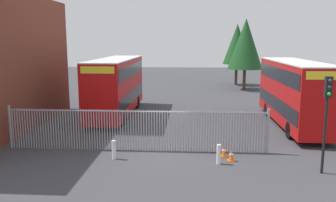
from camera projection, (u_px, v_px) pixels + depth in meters
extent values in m
plane|color=#3D3D42|center=(171.00, 118.00, 26.32)|extent=(100.00, 100.00, 0.00)
cylinder|color=gray|center=(10.00, 128.00, 18.80)|extent=(0.06, 0.06, 2.20)
cylinder|color=gray|center=(13.00, 128.00, 18.79)|extent=(0.06, 0.06, 2.20)
cylinder|color=gray|center=(15.00, 128.00, 18.78)|extent=(0.06, 0.06, 2.20)
cylinder|color=gray|center=(18.00, 128.00, 18.77)|extent=(0.06, 0.06, 2.20)
cylinder|color=gray|center=(21.00, 128.00, 18.77)|extent=(0.06, 0.06, 2.20)
cylinder|color=gray|center=(23.00, 129.00, 18.76)|extent=(0.06, 0.06, 2.20)
cylinder|color=gray|center=(26.00, 129.00, 18.75)|extent=(0.06, 0.06, 2.20)
cylinder|color=gray|center=(28.00, 129.00, 18.74)|extent=(0.06, 0.06, 2.20)
cylinder|color=gray|center=(31.00, 129.00, 18.73)|extent=(0.06, 0.06, 2.20)
cylinder|color=gray|center=(33.00, 129.00, 18.72)|extent=(0.06, 0.06, 2.20)
cylinder|color=gray|center=(36.00, 129.00, 18.71)|extent=(0.06, 0.06, 2.20)
cylinder|color=gray|center=(38.00, 129.00, 18.70)|extent=(0.06, 0.06, 2.20)
cylinder|color=gray|center=(41.00, 129.00, 18.69)|extent=(0.06, 0.06, 2.20)
cylinder|color=gray|center=(43.00, 129.00, 18.68)|extent=(0.06, 0.06, 2.20)
cylinder|color=gray|center=(46.00, 129.00, 18.68)|extent=(0.06, 0.06, 2.20)
cylinder|color=gray|center=(48.00, 129.00, 18.67)|extent=(0.06, 0.06, 2.20)
cylinder|color=gray|center=(51.00, 129.00, 18.66)|extent=(0.06, 0.06, 2.20)
cylinder|color=gray|center=(53.00, 129.00, 18.65)|extent=(0.06, 0.06, 2.20)
cylinder|color=gray|center=(56.00, 129.00, 18.64)|extent=(0.06, 0.06, 2.20)
cylinder|color=gray|center=(58.00, 129.00, 18.63)|extent=(0.06, 0.06, 2.20)
cylinder|color=gray|center=(61.00, 129.00, 18.62)|extent=(0.06, 0.06, 2.20)
cylinder|color=gray|center=(64.00, 129.00, 18.61)|extent=(0.06, 0.06, 2.20)
cylinder|color=gray|center=(66.00, 129.00, 18.60)|extent=(0.06, 0.06, 2.20)
cylinder|color=gray|center=(69.00, 129.00, 18.59)|extent=(0.06, 0.06, 2.20)
cylinder|color=gray|center=(71.00, 129.00, 18.59)|extent=(0.06, 0.06, 2.20)
cylinder|color=gray|center=(74.00, 129.00, 18.58)|extent=(0.06, 0.06, 2.20)
cylinder|color=gray|center=(76.00, 129.00, 18.57)|extent=(0.06, 0.06, 2.20)
cylinder|color=gray|center=(79.00, 129.00, 18.56)|extent=(0.06, 0.06, 2.20)
cylinder|color=gray|center=(81.00, 130.00, 18.55)|extent=(0.06, 0.06, 2.20)
cylinder|color=gray|center=(84.00, 130.00, 18.54)|extent=(0.06, 0.06, 2.20)
cylinder|color=gray|center=(87.00, 130.00, 18.53)|extent=(0.06, 0.06, 2.20)
cylinder|color=gray|center=(89.00, 130.00, 18.52)|extent=(0.06, 0.06, 2.20)
cylinder|color=gray|center=(92.00, 130.00, 18.51)|extent=(0.06, 0.06, 2.20)
cylinder|color=gray|center=(94.00, 130.00, 18.50)|extent=(0.06, 0.06, 2.20)
cylinder|color=gray|center=(97.00, 130.00, 18.50)|extent=(0.06, 0.06, 2.20)
cylinder|color=gray|center=(99.00, 130.00, 18.49)|extent=(0.06, 0.06, 2.20)
cylinder|color=gray|center=(102.00, 130.00, 18.48)|extent=(0.06, 0.06, 2.20)
cylinder|color=gray|center=(105.00, 130.00, 18.47)|extent=(0.06, 0.06, 2.20)
cylinder|color=gray|center=(107.00, 130.00, 18.46)|extent=(0.06, 0.06, 2.20)
cylinder|color=gray|center=(110.00, 130.00, 18.45)|extent=(0.06, 0.06, 2.20)
cylinder|color=gray|center=(112.00, 130.00, 18.44)|extent=(0.06, 0.06, 2.20)
cylinder|color=gray|center=(115.00, 130.00, 18.43)|extent=(0.06, 0.06, 2.20)
cylinder|color=gray|center=(118.00, 130.00, 18.42)|extent=(0.06, 0.06, 2.20)
cylinder|color=gray|center=(120.00, 130.00, 18.41)|extent=(0.06, 0.06, 2.20)
cylinder|color=gray|center=(123.00, 130.00, 18.41)|extent=(0.06, 0.06, 2.20)
cylinder|color=gray|center=(125.00, 130.00, 18.40)|extent=(0.06, 0.06, 2.20)
cylinder|color=gray|center=(128.00, 130.00, 18.39)|extent=(0.06, 0.06, 2.20)
cylinder|color=gray|center=(131.00, 130.00, 18.38)|extent=(0.06, 0.06, 2.20)
cylinder|color=gray|center=(133.00, 130.00, 18.37)|extent=(0.06, 0.06, 2.20)
cylinder|color=gray|center=(136.00, 130.00, 18.36)|extent=(0.06, 0.06, 2.20)
cylinder|color=gray|center=(139.00, 130.00, 18.35)|extent=(0.06, 0.06, 2.20)
cylinder|color=gray|center=(141.00, 131.00, 18.34)|extent=(0.06, 0.06, 2.20)
cylinder|color=gray|center=(144.00, 131.00, 18.33)|extent=(0.06, 0.06, 2.20)
cylinder|color=gray|center=(146.00, 131.00, 18.32)|extent=(0.06, 0.06, 2.20)
cylinder|color=gray|center=(149.00, 131.00, 18.32)|extent=(0.06, 0.06, 2.20)
cylinder|color=gray|center=(152.00, 131.00, 18.31)|extent=(0.06, 0.06, 2.20)
cylinder|color=gray|center=(154.00, 131.00, 18.30)|extent=(0.06, 0.06, 2.20)
cylinder|color=gray|center=(157.00, 131.00, 18.29)|extent=(0.06, 0.06, 2.20)
cylinder|color=gray|center=(160.00, 131.00, 18.28)|extent=(0.06, 0.06, 2.20)
cylinder|color=gray|center=(162.00, 131.00, 18.27)|extent=(0.06, 0.06, 2.20)
cylinder|color=gray|center=(165.00, 131.00, 18.26)|extent=(0.06, 0.06, 2.20)
cylinder|color=gray|center=(168.00, 131.00, 18.25)|extent=(0.06, 0.06, 2.20)
cylinder|color=gray|center=(170.00, 131.00, 18.24)|extent=(0.06, 0.06, 2.20)
cylinder|color=gray|center=(173.00, 131.00, 18.23)|extent=(0.06, 0.06, 2.20)
cylinder|color=gray|center=(176.00, 131.00, 18.23)|extent=(0.06, 0.06, 2.20)
cylinder|color=gray|center=(178.00, 131.00, 18.22)|extent=(0.06, 0.06, 2.20)
cylinder|color=gray|center=(181.00, 131.00, 18.21)|extent=(0.06, 0.06, 2.20)
cylinder|color=gray|center=(184.00, 131.00, 18.20)|extent=(0.06, 0.06, 2.20)
cylinder|color=gray|center=(186.00, 131.00, 18.19)|extent=(0.06, 0.06, 2.20)
cylinder|color=gray|center=(189.00, 131.00, 18.18)|extent=(0.06, 0.06, 2.20)
cylinder|color=gray|center=(192.00, 131.00, 18.17)|extent=(0.06, 0.06, 2.20)
cylinder|color=gray|center=(194.00, 131.00, 18.16)|extent=(0.06, 0.06, 2.20)
cylinder|color=gray|center=(197.00, 131.00, 18.15)|extent=(0.06, 0.06, 2.20)
cylinder|color=gray|center=(200.00, 132.00, 18.14)|extent=(0.06, 0.06, 2.20)
cylinder|color=gray|center=(202.00, 132.00, 18.14)|extent=(0.06, 0.06, 2.20)
cylinder|color=gray|center=(205.00, 132.00, 18.13)|extent=(0.06, 0.06, 2.20)
cylinder|color=gray|center=(208.00, 132.00, 18.12)|extent=(0.06, 0.06, 2.20)
cylinder|color=gray|center=(210.00, 132.00, 18.11)|extent=(0.06, 0.06, 2.20)
cylinder|color=gray|center=(213.00, 132.00, 18.10)|extent=(0.06, 0.06, 2.20)
cylinder|color=gray|center=(216.00, 132.00, 18.09)|extent=(0.06, 0.06, 2.20)
cylinder|color=gray|center=(218.00, 132.00, 18.08)|extent=(0.06, 0.06, 2.20)
cylinder|color=gray|center=(221.00, 132.00, 18.07)|extent=(0.06, 0.06, 2.20)
cylinder|color=gray|center=(224.00, 132.00, 18.06)|extent=(0.06, 0.06, 2.20)
cylinder|color=gray|center=(227.00, 132.00, 18.05)|extent=(0.06, 0.06, 2.20)
cylinder|color=gray|center=(229.00, 132.00, 18.04)|extent=(0.06, 0.06, 2.20)
cylinder|color=gray|center=(232.00, 132.00, 18.04)|extent=(0.06, 0.06, 2.20)
cylinder|color=gray|center=(235.00, 132.00, 18.03)|extent=(0.06, 0.06, 2.20)
cylinder|color=gray|center=(237.00, 132.00, 18.02)|extent=(0.06, 0.06, 2.20)
cylinder|color=gray|center=(240.00, 132.00, 18.01)|extent=(0.06, 0.06, 2.20)
cylinder|color=gray|center=(243.00, 132.00, 18.00)|extent=(0.06, 0.06, 2.20)
cylinder|color=gray|center=(246.00, 132.00, 17.99)|extent=(0.06, 0.06, 2.20)
cylinder|color=gray|center=(248.00, 132.00, 17.98)|extent=(0.06, 0.06, 2.20)
cylinder|color=gray|center=(251.00, 132.00, 17.97)|extent=(0.06, 0.06, 2.20)
cylinder|color=gray|center=(254.00, 132.00, 17.96)|extent=(0.06, 0.06, 2.20)
cylinder|color=gray|center=(257.00, 132.00, 17.95)|extent=(0.06, 0.06, 2.20)
cylinder|color=gray|center=(259.00, 133.00, 17.95)|extent=(0.06, 0.06, 2.20)
cylinder|color=gray|center=(262.00, 133.00, 17.94)|extent=(0.06, 0.06, 2.20)
cylinder|color=gray|center=(265.00, 133.00, 17.93)|extent=(0.06, 0.06, 2.20)
cylinder|color=gray|center=(268.00, 133.00, 17.92)|extent=(0.06, 0.06, 2.20)
cylinder|color=gray|center=(136.00, 112.00, 18.18)|extent=(13.71, 0.07, 0.07)
cylinder|color=gray|center=(10.00, 127.00, 18.79)|extent=(0.14, 0.14, 2.35)
cylinder|color=gray|center=(268.00, 131.00, 17.91)|extent=(0.14, 0.14, 2.35)
cube|color=#B70C0C|center=(116.00, 85.00, 26.96)|extent=(2.50, 10.80, 4.00)
cube|color=black|center=(117.00, 96.00, 27.10)|extent=(2.54, 10.37, 0.90)
cube|color=black|center=(116.00, 70.00, 26.75)|extent=(2.54, 10.37, 0.90)
cube|color=yellow|center=(97.00, 70.00, 21.42)|extent=(2.12, 0.12, 0.44)
cube|color=silver|center=(116.00, 59.00, 26.61)|extent=(2.50, 10.80, 0.08)
cylinder|color=black|center=(91.00, 118.00, 24.05)|extent=(0.30, 1.04, 1.04)
cylinder|color=black|center=(123.00, 118.00, 23.91)|extent=(0.30, 1.04, 1.04)
cylinder|color=black|center=(112.00, 102.00, 30.26)|extent=(0.30, 1.04, 1.04)
cylinder|color=black|center=(137.00, 102.00, 30.12)|extent=(0.30, 1.04, 1.04)
cube|color=#B70C0C|center=(294.00, 92.00, 23.60)|extent=(2.50, 10.80, 4.00)
cube|color=black|center=(294.00, 103.00, 23.74)|extent=(2.54, 10.37, 0.90)
cube|color=black|center=(296.00, 74.00, 23.40)|extent=(2.54, 10.37, 0.90)
cube|color=yellow|center=(327.00, 75.00, 18.06)|extent=(2.12, 0.12, 0.44)
cube|color=silver|center=(296.00, 62.00, 23.25)|extent=(2.50, 10.80, 0.08)
cylinder|color=black|center=(290.00, 130.00, 20.70)|extent=(0.30, 1.04, 1.04)
cylinder|color=black|center=(328.00, 131.00, 20.56)|extent=(0.30, 1.04, 1.04)
cylinder|color=black|center=(267.00, 109.00, 26.91)|extent=(0.30, 1.04, 1.04)
cylinder|color=black|center=(296.00, 110.00, 26.77)|extent=(0.30, 1.04, 1.04)
cylinder|color=silver|center=(114.00, 150.00, 17.13)|extent=(0.20, 0.20, 0.95)
cylinder|color=silver|center=(219.00, 154.00, 16.44)|extent=(0.20, 0.20, 0.95)
cube|color=orange|center=(231.00, 161.00, 16.91)|extent=(0.34, 0.34, 0.04)
cone|color=orange|center=(231.00, 155.00, 16.86)|extent=(0.28, 0.28, 0.55)
cylinder|color=white|center=(231.00, 154.00, 16.86)|extent=(0.19, 0.19, 0.07)
cube|color=orange|center=(224.00, 156.00, 17.53)|extent=(0.34, 0.34, 0.04)
cone|color=orange|center=(224.00, 151.00, 17.48)|extent=(0.28, 0.28, 0.55)
cylinder|color=white|center=(224.00, 150.00, 17.47)|extent=(0.19, 0.19, 0.07)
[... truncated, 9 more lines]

